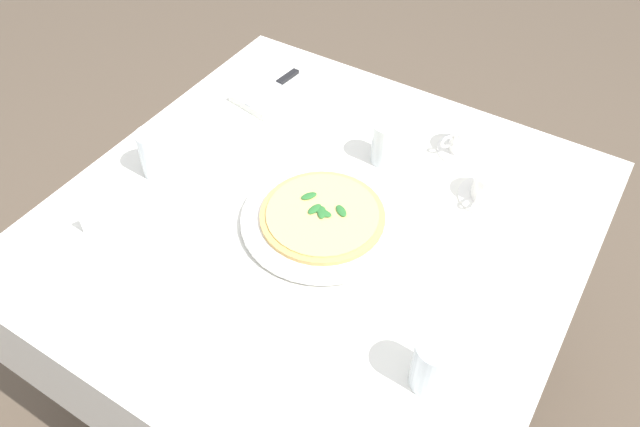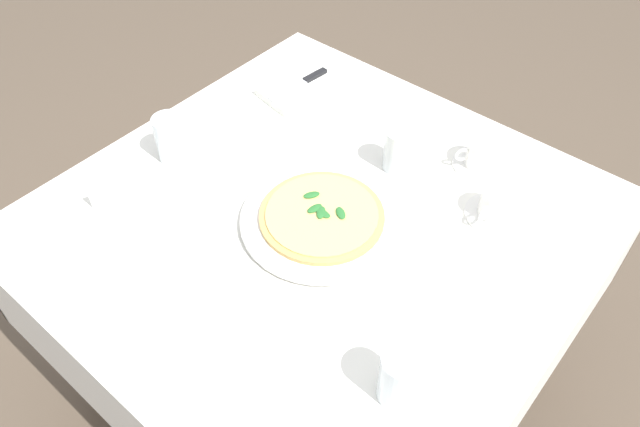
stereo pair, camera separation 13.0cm
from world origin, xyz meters
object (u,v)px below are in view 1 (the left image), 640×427
object	(u,v)px
water_glass_left_edge	(433,367)
dinner_knife	(275,86)
menu_card	(101,214)
coffee_cup_near_left	(466,141)
napkin_folded	(276,90)
water_glass_far_left	(156,156)
water_glass_back_corner	(386,145)
pizza	(322,215)
pizza_plate	(322,219)
coffee_cup_near_right	(490,187)

from	to	relation	value
water_glass_left_edge	dinner_knife	world-z (taller)	water_glass_left_edge
menu_card	coffee_cup_near_left	bearing A→B (deg)	-20.23
coffee_cup_near_left	napkin_folded	size ratio (longest dim) A/B	0.54
coffee_cup_near_left	water_glass_far_left	xyz separation A→B (m)	(0.44, -0.57, 0.02)
water_glass_back_corner	menu_card	world-z (taller)	water_glass_back_corner
water_glass_back_corner	dinner_knife	world-z (taller)	water_glass_back_corner
water_glass_back_corner	water_glass_far_left	xyz separation A→B (m)	(0.31, -0.42, 0.00)
pizza	pizza_plate	bearing A→B (deg)	37.99
napkin_folded	water_glass_left_edge	bearing A→B (deg)	61.93
water_glass_left_edge	water_glass_back_corner	bearing A→B (deg)	-144.54
coffee_cup_near_right	water_glass_back_corner	size ratio (longest dim) A/B	1.25
water_glass_far_left	dinner_knife	world-z (taller)	water_glass_far_left
water_glass_left_edge	napkin_folded	xyz separation A→B (m)	(-0.55, -0.70, -0.04)
coffee_cup_near_right	menu_card	size ratio (longest dim) A/B	1.55
pizza	water_glass_far_left	size ratio (longest dim) A/B	2.32
water_glass_far_left	napkin_folded	xyz separation A→B (m)	(-0.40, 0.05, -0.04)
pizza	water_glass_far_left	xyz separation A→B (m)	(0.06, -0.40, 0.02)
coffee_cup_near_left	napkin_folded	xyz separation A→B (m)	(0.04, -0.52, -0.02)
menu_card	dinner_knife	bearing A→B (deg)	17.38
dinner_knife	coffee_cup_near_right	bearing A→B (deg)	89.30
pizza	coffee_cup_near_left	world-z (taller)	coffee_cup_near_left
water_glass_back_corner	dinner_knife	bearing A→B (deg)	-102.78
coffee_cup_near_right	dinner_knife	world-z (taller)	coffee_cup_near_right
coffee_cup_near_right	water_glass_far_left	distance (m)	0.75
coffee_cup_near_right	coffee_cup_near_left	distance (m)	0.16
water_glass_back_corner	water_glass_left_edge	xyz separation A→B (m)	(0.47, 0.33, 0.00)
water_glass_left_edge	water_glass_far_left	size ratio (longest dim) A/B	0.98
pizza	napkin_folded	distance (m)	0.49
water_glass_back_corner	water_glass_far_left	world-z (taller)	water_glass_far_left
dinner_knife	menu_card	world-z (taller)	menu_card
coffee_cup_near_right	napkin_folded	size ratio (longest dim) A/B	0.55
coffee_cup_near_left	water_glass_back_corner	world-z (taller)	water_glass_back_corner
dinner_knife	water_glass_far_left	bearing A→B (deg)	-1.10
coffee_cup_near_left	dinner_knife	bearing A→B (deg)	-84.92
coffee_cup_near_left	napkin_folded	world-z (taller)	coffee_cup_near_left
water_glass_back_corner	menu_card	size ratio (longest dim) A/B	1.25
pizza_plate	water_glass_left_edge	size ratio (longest dim) A/B	3.10
water_glass_left_edge	dinner_knife	size ratio (longest dim) A/B	0.57
coffee_cup_near_left	water_glass_left_edge	distance (m)	0.63
coffee_cup_near_left	dinner_knife	xyz separation A→B (m)	(0.05, -0.52, -0.01)
pizza_plate	napkin_folded	world-z (taller)	napkin_folded
water_glass_back_corner	water_glass_far_left	size ratio (longest dim) A/B	0.93
pizza_plate	menu_card	size ratio (longest dim) A/B	4.07
pizza_plate	menu_card	world-z (taller)	menu_card
water_glass_left_edge	dinner_knife	xyz separation A→B (m)	(-0.55, -0.70, -0.02)
pizza_plate	dinner_knife	size ratio (longest dim) A/B	1.77
water_glass_left_edge	menu_card	bearing A→B (deg)	-87.64
water_glass_far_left	menu_card	xyz separation A→B (m)	(0.19, 0.01, -0.02)
water_glass_left_edge	dinner_knife	bearing A→B (deg)	-128.06
coffee_cup_near_right	water_glass_far_left	size ratio (longest dim) A/B	1.16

